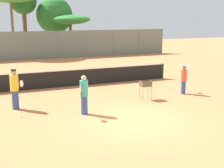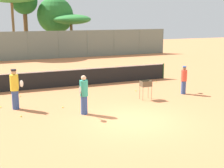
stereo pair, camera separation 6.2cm
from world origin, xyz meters
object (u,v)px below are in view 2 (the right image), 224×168
object	(u,v)px
tennis_net	(82,77)
player_red_cap	(84,94)
ball_cart	(146,85)
player_white_outfit	(184,80)
player_yellow_shirt	(15,89)

from	to	relation	value
tennis_net	player_red_cap	distance (m)	6.01
tennis_net	ball_cart	size ratio (longest dim) A/B	11.94
player_white_outfit	player_yellow_shirt	distance (m)	9.08
player_white_outfit	player_red_cap	world-z (taller)	player_red_cap
tennis_net	player_white_outfit	distance (m)	6.35
player_red_cap	tennis_net	bearing A→B (deg)	-161.63
player_white_outfit	player_yellow_shirt	bearing A→B (deg)	119.16
tennis_net	ball_cart	bearing A→B (deg)	-65.17
player_white_outfit	ball_cart	distance (m)	2.56
player_yellow_shirt	ball_cart	size ratio (longest dim) A/B	1.90
ball_cart	player_yellow_shirt	bearing A→B (deg)	173.31
tennis_net	player_yellow_shirt	xyz separation A→B (m)	(-4.41, -3.79, 0.43)
player_white_outfit	ball_cart	size ratio (longest dim) A/B	1.57
player_red_cap	player_yellow_shirt	distance (m)	3.40
player_white_outfit	player_red_cap	distance (m)	6.47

